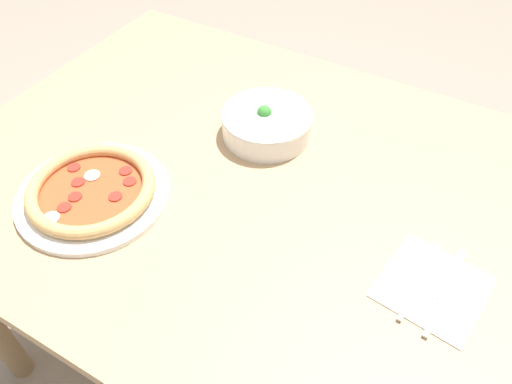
{
  "coord_description": "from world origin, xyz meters",
  "views": [
    {
      "loc": [
        0.41,
        -0.62,
        1.45
      ],
      "look_at": [
        0.08,
        -0.05,
        0.76
      ],
      "focal_mm": 35.0,
      "sensor_mm": 36.0,
      "label": 1
    }
  ],
  "objects_px": {
    "pizza": "(92,191)",
    "fork": "(418,281)",
    "bowl": "(267,122)",
    "knife": "(443,295)"
  },
  "relations": [
    {
      "from": "pizza",
      "to": "knife",
      "type": "height_order",
      "value": "pizza"
    },
    {
      "from": "knife",
      "to": "fork",
      "type": "bearing_deg",
      "value": 84.13
    },
    {
      "from": "pizza",
      "to": "fork",
      "type": "bearing_deg",
      "value": 11.35
    },
    {
      "from": "bowl",
      "to": "fork",
      "type": "xyz_separation_m",
      "value": [
        0.41,
        -0.21,
        -0.03
      ]
    },
    {
      "from": "bowl",
      "to": "knife",
      "type": "bearing_deg",
      "value": -25.99
    },
    {
      "from": "pizza",
      "to": "knife",
      "type": "bearing_deg",
      "value": 10.05
    },
    {
      "from": "fork",
      "to": "pizza",
      "type": "bearing_deg",
      "value": 103.97
    },
    {
      "from": "bowl",
      "to": "fork",
      "type": "bearing_deg",
      "value": -27.64
    },
    {
      "from": "pizza",
      "to": "fork",
      "type": "distance_m",
      "value": 0.62
    },
    {
      "from": "bowl",
      "to": "fork",
      "type": "height_order",
      "value": "bowl"
    }
  ]
}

